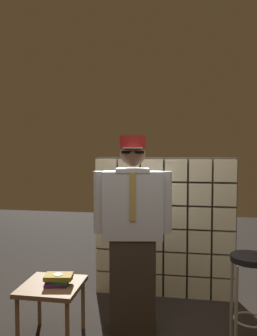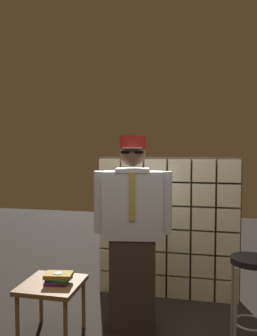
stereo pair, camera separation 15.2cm
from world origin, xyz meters
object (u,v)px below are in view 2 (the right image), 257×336
standing_person (133,230)px  book_stack (58,278)px  bar_stool (251,282)px  coffee_mug (58,278)px  side_table (52,290)px

standing_person → book_stack: 0.79m
bar_stool → book_stack: size_ratio=3.05×
bar_stool → coffee_mug: 1.67m
standing_person → side_table: 0.90m
bar_stool → coffee_mug: size_ratio=6.37×
bar_stool → side_table: size_ratio=1.54×
side_table → book_stack: 0.13m
bar_stool → book_stack: bar_stool is taller
bar_stool → standing_person: bearing=173.7°
side_table → bar_stool: bearing=5.4°
side_table → coffee_mug: coffee_mug is taller
standing_person → bar_stool: bearing=-14.8°
side_table → coffee_mug: (0.06, -0.00, 0.11)m
standing_person → bar_stool: standing_person is taller
coffee_mug → standing_person: bearing=24.2°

